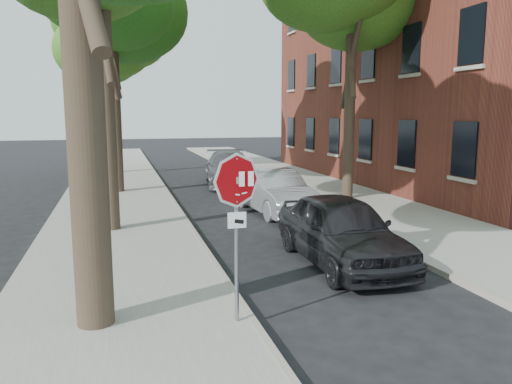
% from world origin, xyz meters
% --- Properties ---
extents(ground, '(120.00, 120.00, 0.00)m').
position_xyz_m(ground, '(0.00, 0.00, 0.00)').
color(ground, black).
rests_on(ground, ground).
extents(sidewalk_left, '(4.00, 55.00, 0.12)m').
position_xyz_m(sidewalk_left, '(-2.50, 12.00, 0.06)').
color(sidewalk_left, gray).
rests_on(sidewalk_left, ground).
extents(sidewalk_right, '(4.00, 55.00, 0.12)m').
position_xyz_m(sidewalk_right, '(6.00, 12.00, 0.06)').
color(sidewalk_right, gray).
rests_on(sidewalk_right, ground).
extents(curb_left, '(0.12, 55.00, 0.13)m').
position_xyz_m(curb_left, '(-0.45, 12.00, 0.07)').
color(curb_left, '#9E9384').
rests_on(curb_left, ground).
extents(curb_right, '(0.12, 55.00, 0.13)m').
position_xyz_m(curb_right, '(3.95, 12.00, 0.07)').
color(curb_right, '#9E9384').
rests_on(curb_right, ground).
extents(apartment_building, '(12.20, 20.20, 15.30)m').
position_xyz_m(apartment_building, '(14.00, 14.00, 7.65)').
color(apartment_building, maroon).
rests_on(apartment_building, ground).
extents(stop_sign, '(0.76, 0.34, 2.61)m').
position_xyz_m(stop_sign, '(-0.70, -0.03, 1.95)').
color(stop_sign, gray).
rests_on(stop_sign, sidewalk_left).
extents(tree_far, '(5.29, 4.91, 9.33)m').
position_xyz_m(tree_far, '(-2.72, 21.11, 7.21)').
color(tree_far, black).
rests_on(tree_far, sidewalk_left).
extents(tree_right, '(5.29, 4.91, 9.33)m').
position_xyz_m(tree_right, '(5.98, 10.11, 7.21)').
color(tree_right, black).
rests_on(tree_right, sidewalk_right).
extents(car_a, '(1.84, 4.49, 1.53)m').
position_xyz_m(car_a, '(2.30, 2.67, 0.76)').
color(car_a, black).
rests_on(car_a, ground).
extents(car_b, '(1.86, 4.49, 1.45)m').
position_xyz_m(car_b, '(2.60, 8.48, 0.72)').
color(car_b, gray).
rests_on(car_b, ground).
extents(car_c, '(2.83, 5.54, 1.54)m').
position_xyz_m(car_c, '(2.59, 15.34, 0.77)').
color(car_c, '#545359').
rests_on(car_c, ground).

